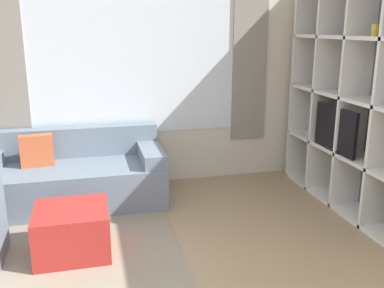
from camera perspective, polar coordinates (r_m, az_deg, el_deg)
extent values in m
cube|color=beige|center=(5.17, -7.62, 9.21)|extent=(5.74, 0.07, 2.70)
cube|color=white|center=(5.12, -7.61, 10.28)|extent=(2.50, 0.01, 1.60)
cube|color=gray|center=(5.15, -23.71, 9.17)|extent=(0.44, 0.03, 1.90)
cube|color=gray|center=(5.44, 7.68, 10.57)|extent=(0.44, 0.03, 1.90)
cube|color=gray|center=(4.07, -19.79, -13.21)|extent=(2.40, 2.24, 0.01)
cube|color=#515660|center=(4.80, 22.54, 5.82)|extent=(0.02, 2.11, 2.39)
cube|color=silver|center=(4.70, 20.83, 5.82)|extent=(0.36, 0.04, 2.39)
cube|color=silver|center=(5.14, 17.52, 6.84)|extent=(0.36, 0.04, 2.39)
cube|color=silver|center=(5.59, 14.74, 7.67)|extent=(0.36, 0.04, 2.39)
cube|color=silver|center=(5.01, 19.56, -7.54)|extent=(0.36, 2.11, 0.04)
cube|color=silver|center=(4.82, 20.16, -1.18)|extent=(0.36, 2.11, 0.04)
cube|color=silver|center=(4.70, 20.83, 5.82)|extent=(0.36, 2.11, 0.04)
cube|color=silver|center=(4.65, 21.54, 13.07)|extent=(0.36, 2.11, 0.04)
cube|color=black|center=(4.74, 18.56, 1.88)|extent=(0.04, 0.73, 0.47)
cube|color=black|center=(4.80, 18.54, -0.68)|extent=(0.10, 0.24, 0.03)
cylinder|color=red|center=(5.01, 18.38, 0.44)|extent=(0.10, 0.10, 0.11)
cylinder|color=gold|center=(4.44, 23.22, 13.78)|extent=(0.07, 0.07, 0.11)
cube|color=slate|center=(4.86, -15.38, -5.27)|extent=(1.93, 0.90, 0.45)
cube|color=slate|center=(5.09, -15.61, 0.27)|extent=(1.93, 0.18, 0.34)
cube|color=slate|center=(4.81, -5.55, -1.26)|extent=(0.24, 0.84, 0.15)
cube|color=#C65B33|center=(4.85, -19.98, -0.84)|extent=(0.35, 0.15, 0.34)
cube|color=#A82823|center=(3.85, -15.66, -11.14)|extent=(0.61, 0.59, 0.42)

